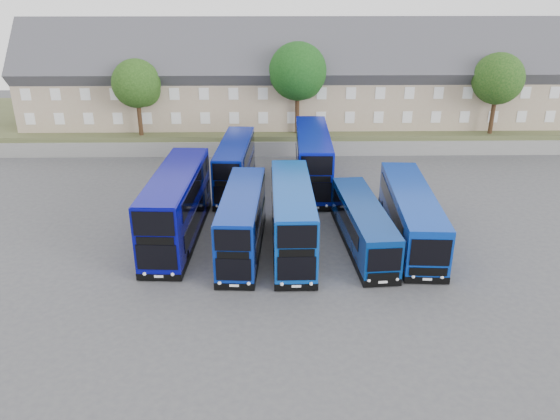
{
  "coord_description": "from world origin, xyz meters",
  "views": [
    {
      "loc": [
        -0.78,
        -29.7,
        16.98
      ],
      "look_at": [
        -0.15,
        4.73,
        2.2
      ],
      "focal_mm": 35.0,
      "sensor_mm": 36.0,
      "label": 1
    }
  ],
  "objects_px": {
    "dd_front_left": "(177,207)",
    "tree_west": "(138,85)",
    "tree_mid": "(299,73)",
    "tree_far": "(528,66)",
    "dd_front_mid": "(242,223)",
    "coach_east_a": "(363,226)",
    "tree_east": "(499,81)"
  },
  "relations": [
    {
      "from": "dd_front_mid",
      "to": "tree_far",
      "type": "distance_m",
      "value": 42.79
    },
    {
      "from": "coach_east_a",
      "to": "tree_west",
      "type": "relative_size",
      "value": 1.46
    },
    {
      "from": "tree_mid",
      "to": "tree_far",
      "type": "xyz_separation_m",
      "value": [
        26.0,
        6.5,
        -0.34
      ]
    },
    {
      "from": "coach_east_a",
      "to": "tree_east",
      "type": "distance_m",
      "value": 27.95
    },
    {
      "from": "dd_front_mid",
      "to": "tree_far",
      "type": "xyz_separation_m",
      "value": [
        30.81,
        29.14,
        5.7
      ]
    },
    {
      "from": "coach_east_a",
      "to": "tree_mid",
      "type": "height_order",
      "value": "tree_mid"
    },
    {
      "from": "tree_east",
      "to": "tree_far",
      "type": "height_order",
      "value": "tree_far"
    },
    {
      "from": "tree_mid",
      "to": "tree_far",
      "type": "distance_m",
      "value": 26.8
    },
    {
      "from": "coach_east_a",
      "to": "tree_far",
      "type": "bearing_deg",
      "value": 47.56
    },
    {
      "from": "tree_west",
      "to": "tree_far",
      "type": "distance_m",
      "value": 42.58
    },
    {
      "from": "dd_front_left",
      "to": "tree_east",
      "type": "xyz_separation_m",
      "value": [
        29.39,
        20.17,
        5.03
      ]
    },
    {
      "from": "dd_front_mid",
      "to": "tree_east",
      "type": "bearing_deg",
      "value": 44.96
    },
    {
      "from": "dd_front_mid",
      "to": "tree_west",
      "type": "bearing_deg",
      "value": 120.03
    },
    {
      "from": "tree_east",
      "to": "tree_far",
      "type": "bearing_deg",
      "value": 49.4
    },
    {
      "from": "dd_front_left",
      "to": "dd_front_mid",
      "type": "distance_m",
      "value": 5.0
    },
    {
      "from": "dd_front_mid",
      "to": "tree_west",
      "type": "height_order",
      "value": "tree_west"
    },
    {
      "from": "dd_front_mid",
      "to": "tree_far",
      "type": "relative_size",
      "value": 1.21
    },
    {
      "from": "coach_east_a",
      "to": "tree_west",
      "type": "distance_m",
      "value": 29.48
    },
    {
      "from": "tree_mid",
      "to": "tree_east",
      "type": "relative_size",
      "value": 1.12
    },
    {
      "from": "dd_front_mid",
      "to": "tree_west",
      "type": "relative_size",
      "value": 1.38
    },
    {
      "from": "dd_front_mid",
      "to": "coach_east_a",
      "type": "distance_m",
      "value": 8.12
    },
    {
      "from": "dd_front_mid",
      "to": "coach_east_a",
      "type": "relative_size",
      "value": 0.94
    },
    {
      "from": "tree_west",
      "to": "tree_mid",
      "type": "xyz_separation_m",
      "value": [
        16.0,
        0.5,
        1.02
      ]
    },
    {
      "from": "dd_front_left",
      "to": "coach_east_a",
      "type": "relative_size",
      "value": 1.09
    },
    {
      "from": "tree_mid",
      "to": "tree_far",
      "type": "relative_size",
      "value": 1.06
    },
    {
      "from": "dd_front_left",
      "to": "tree_east",
      "type": "distance_m",
      "value": 36.0
    },
    {
      "from": "dd_front_left",
      "to": "tree_far",
      "type": "bearing_deg",
      "value": 40.47
    },
    {
      "from": "dd_front_left",
      "to": "tree_west",
      "type": "relative_size",
      "value": 1.59
    },
    {
      "from": "tree_west",
      "to": "tree_mid",
      "type": "bearing_deg",
      "value": 1.79
    },
    {
      "from": "tree_east",
      "to": "tree_far",
      "type": "xyz_separation_m",
      "value": [
        6.0,
        7.0,
        0.34
      ]
    },
    {
      "from": "coach_east_a",
      "to": "dd_front_mid",
      "type": "bearing_deg",
      "value": 179.92
    },
    {
      "from": "dd_front_left",
      "to": "tree_west",
      "type": "distance_m",
      "value": 21.74
    }
  ]
}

